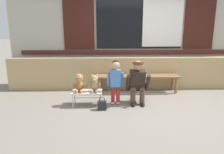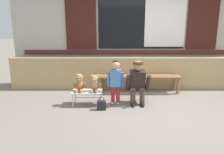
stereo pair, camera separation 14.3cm
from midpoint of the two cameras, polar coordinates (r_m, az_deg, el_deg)
ground_plane at (r=4.43m, az=11.68°, el=-8.19°), size 60.00×60.00×0.00m
brick_low_wall at (r=5.66m, az=9.01°, el=1.08°), size 7.06×0.25×0.85m
shop_facade at (r=6.05m, az=8.71°, el=13.75°), size 7.21×0.26×3.31m
wooden_bench_long at (r=5.30m, az=8.11°, el=-0.29°), size 2.10×0.40×0.44m
small_display_bench at (r=4.44m, az=-6.07°, el=-4.31°), size 0.64×0.36×0.30m
teddy_bear_with_hat at (r=4.40m, az=-8.20°, el=-1.72°), size 0.28×0.27×0.36m
teddy_bear_plain at (r=4.37m, az=-4.04°, el=-1.85°), size 0.28×0.26×0.36m
child_standing at (r=4.36m, az=1.81°, el=-0.13°), size 0.35×0.18×0.96m
adult_crouching at (r=4.45m, az=8.02°, el=-1.44°), size 0.50×0.49×0.95m
handbag_on_ground at (r=4.19m, az=-2.02°, el=-7.76°), size 0.18×0.11×0.27m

